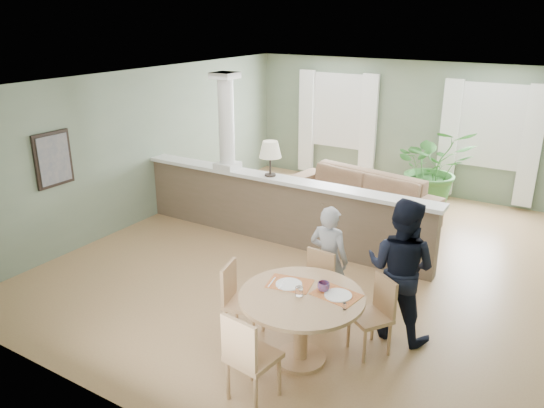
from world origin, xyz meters
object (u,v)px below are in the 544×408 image
Objects in this scene: sofa at (357,197)px; chair_far_boy at (316,284)px; child_person at (329,259)px; chair_far_man at (376,311)px; houseplant at (433,168)px; chair_side at (238,297)px; man_person at (400,269)px; chair_near at (248,355)px; dining_table at (302,309)px.

chair_far_boy reaches higher than sofa.
child_person is at bearing 88.37° from chair_far_boy.
chair_far_man is at bearing 148.17° from child_person.
houseplant is 5.58m from chair_side.
child_person is at bearing -0.79° from man_person.
sofa is 1.70× the size of man_person.
child_person is (0.95, -3.16, 0.28)m from sofa.
chair_side is at bearing 36.44° from man_person.
chair_near is at bearing -89.49° from houseplant.
houseplant reaches higher than dining_table.
sofa is 3.25× the size of chair_far_man.
chair_near is (1.05, -5.11, 0.11)m from sofa.
houseplant is 1.14× the size of child_person.
dining_table is 0.87m from chair_near.
man_person is at bearing 174.94° from child_person.
chair_far_man is 0.91× the size of chair_near.
chair_side is 1.88m from man_person.
child_person is (-0.83, 0.51, 0.21)m from chair_far_man.
chair_far_boy is 0.97× the size of chair_side.
child_person is (-0.05, -4.46, -0.10)m from houseplant.
houseplant is at bearing -82.23° from chair_near.
chair_near is 1.96m from child_person.
child_person reaches higher than dining_table.
chair_near is at bearing -68.66° from sofa.
chair_side is at bearing -75.92° from sofa.
chair_far_man is 0.97× the size of chair_side.
houseplant is 1.76× the size of chair_side.
chair_far_boy is 0.63× the size of child_person.
child_person reaches higher than chair_side.
man_person is at bearing -78.94° from houseplant.
dining_table is 0.86m from chair_far_man.
chair_far_man is 1.56m from chair_side.
sofa is at bearing -55.94° from man_person.
chair_side is 1.26m from child_person.
chair_far_boy is 1.00× the size of chair_far_man.
dining_table is at bearing -101.02° from chair_far_man.
man_person reaches higher than chair_near.
child_person is at bearing -90.59° from houseplant.
child_person is (0.03, 0.29, 0.21)m from chair_far_boy.
chair_far_man is 0.99m from child_person.
houseplant is at bearing 133.32° from chair_far_man.
sofa is 3.16× the size of chair_side.
man_person reaches higher than houseplant.
chair_side is (-0.85, 0.03, -0.14)m from dining_table.
sofa is at bearing 108.90° from chair_far_boy.
chair_far_boy is 1.67m from chair_near.
dining_table is 0.86m from chair_far_boy.
man_person is at bearing 110.49° from chair_far_man.
houseplant is 6.42m from chair_near.
man_person is (1.88, -3.23, 0.43)m from sofa.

